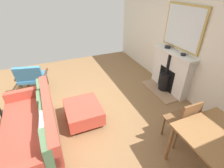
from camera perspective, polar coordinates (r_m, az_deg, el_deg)
The scene contains 11 objects.
ground_plane at distance 3.68m, azimuth -14.10°, elevation -10.59°, with size 5.50×6.03×0.01m, color olive.
wall_left at distance 4.19m, azimuth 23.96°, elevation 13.79°, with size 0.12×6.03×2.62m, color silver.
fireplace at distance 4.39m, azimuth 19.26°, elevation 3.53°, with size 0.59×1.24×1.04m.
mirror_over_mantel at distance 4.11m, azimuth 23.35°, elevation 17.46°, with size 0.04×1.10×0.95m.
mantel_bowl_near at distance 4.36m, azimuth 18.67°, elevation 12.08°, with size 0.14×0.14×0.05m.
mantel_bowl_far at distance 4.01m, azimuth 23.39°, elevation 9.34°, with size 0.11×0.11×0.04m.
sofa at distance 3.12m, azimuth -25.20°, elevation -13.41°, with size 0.88×1.86×0.80m.
ottoman at distance 3.37m, azimuth -9.89°, elevation -9.30°, with size 0.68×0.78×0.37m.
armchair_accent at distance 4.51m, azimuth -26.06°, elevation 2.34°, with size 0.78×0.72×0.79m.
dining_table at distance 2.68m, azimuth 32.01°, elevation -15.86°, with size 0.92×0.77×0.75m.
dining_chair_near_fireplace at distance 2.96m, azimuth 23.69°, elevation -11.29°, with size 0.40×0.40×0.90m.
Camera 1 is at (0.20, 2.76, 2.42)m, focal length 26.48 mm.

